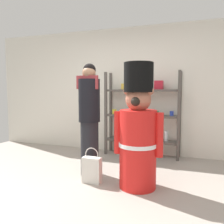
{
  "coord_description": "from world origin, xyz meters",
  "views": [
    {
      "loc": [
        1.34,
        -2.62,
        1.3
      ],
      "look_at": [
        0.22,
        0.52,
        1.0
      ],
      "focal_mm": 37.79,
      "sensor_mm": 36.0,
      "label": 1
    }
  ],
  "objects_px": {
    "teddy_bear_guard": "(138,132)",
    "person_shopper": "(89,118)",
    "merchandise_shelf": "(142,113)",
    "shopping_bag": "(92,169)"
  },
  "relations": [
    {
      "from": "merchandise_shelf",
      "to": "person_shopper",
      "type": "distance_m",
      "value": 1.45
    },
    {
      "from": "teddy_bear_guard",
      "to": "merchandise_shelf",
      "type": "bearing_deg",
      "value": 100.68
    },
    {
      "from": "merchandise_shelf",
      "to": "person_shopper",
      "type": "xyz_separation_m",
      "value": [
        -0.52,
        -1.35,
        0.04
      ]
    },
    {
      "from": "merchandise_shelf",
      "to": "shopping_bag",
      "type": "bearing_deg",
      "value": -101.96
    },
    {
      "from": "shopping_bag",
      "to": "teddy_bear_guard",
      "type": "bearing_deg",
      "value": 6.13
    },
    {
      "from": "person_shopper",
      "to": "shopping_bag",
      "type": "relative_size",
      "value": 3.38
    },
    {
      "from": "person_shopper",
      "to": "shopping_bag",
      "type": "xyz_separation_m",
      "value": [
        0.17,
        -0.29,
        -0.7
      ]
    },
    {
      "from": "teddy_bear_guard",
      "to": "person_shopper",
      "type": "relative_size",
      "value": 0.97
    },
    {
      "from": "merchandise_shelf",
      "to": "teddy_bear_guard",
      "type": "relative_size",
      "value": 1.0
    },
    {
      "from": "teddy_bear_guard",
      "to": "person_shopper",
      "type": "height_order",
      "value": "person_shopper"
    }
  ]
}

